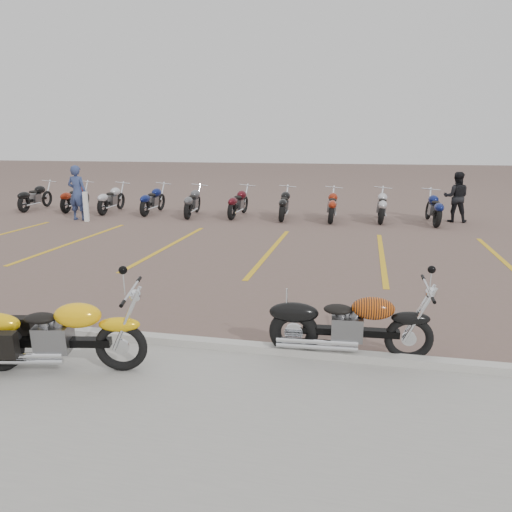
# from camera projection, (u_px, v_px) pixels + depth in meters

# --- Properties ---
(ground) EXTENTS (100.00, 100.00, 0.00)m
(ground) POSITION_uv_depth(u_px,v_px,m) (228.00, 301.00, 8.61)
(ground) COLOR brown
(ground) RESTS_ON ground
(concrete_apron) EXTENTS (60.00, 5.00, 0.01)m
(concrete_apron) POSITION_uv_depth(u_px,v_px,m) (91.00, 460.00, 4.32)
(concrete_apron) COLOR #9E9B93
(concrete_apron) RESTS_ON ground
(curb) EXTENTS (60.00, 0.18, 0.12)m
(curb) POSITION_uv_depth(u_px,v_px,m) (189.00, 342.00, 6.69)
(curb) COLOR #ADAAA3
(curb) RESTS_ON ground
(parking_stripes) EXTENTS (38.00, 5.50, 0.01)m
(parking_stripes) POSITION_uv_depth(u_px,v_px,m) (270.00, 251.00, 12.41)
(parking_stripes) COLOR gold
(parking_stripes) RESTS_ON ground
(yellow_cruiser) EXTENTS (2.11, 0.56, 0.88)m
(yellow_cruiser) POSITION_uv_depth(u_px,v_px,m) (54.00, 337.00, 5.89)
(yellow_cruiser) COLOR black
(yellow_cruiser) RESTS_ON ground
(flame_cruiser) EXTENTS (2.04, 0.33, 0.84)m
(flame_cruiser) POSITION_uv_depth(u_px,v_px,m) (346.00, 327.00, 6.27)
(flame_cruiser) COLOR black
(flame_cruiser) RESTS_ON ground
(person_a) EXTENTS (0.70, 0.47, 1.86)m
(person_a) POSITION_uv_depth(u_px,v_px,m) (77.00, 193.00, 16.97)
(person_a) COLOR navy
(person_a) RESTS_ON ground
(person_b) EXTENTS (0.87, 0.71, 1.67)m
(person_b) POSITION_uv_depth(u_px,v_px,m) (456.00, 197.00, 16.60)
(person_b) COLOR black
(person_b) RESTS_ON ground
(bollard) EXTENTS (0.19, 0.19, 1.00)m
(bollard) POSITION_uv_depth(u_px,v_px,m) (86.00, 207.00, 16.76)
(bollard) COLOR silver
(bollard) RESTS_ON ground
(bg_bike_row) EXTENTS (15.54, 2.02, 1.10)m
(bg_bike_row) POSITION_uv_depth(u_px,v_px,m) (216.00, 201.00, 17.98)
(bg_bike_row) COLOR black
(bg_bike_row) RESTS_ON ground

